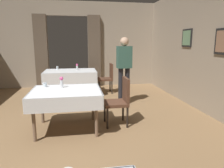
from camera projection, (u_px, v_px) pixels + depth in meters
name	position (u px, v px, depth m)	size (l,w,h in m)	color
ground	(62.00, 135.00, 3.62)	(10.08, 10.08, 0.00)	olive
wall_back	(68.00, 45.00, 7.36)	(6.40, 0.27, 3.00)	gray
dining_table_mid	(66.00, 95.00, 3.73)	(1.25, 1.05, 0.75)	#7A604C
dining_table_far	(71.00, 74.00, 6.30)	(1.55, 1.06, 0.75)	#7A604C
chair_mid_right	(120.00, 99.00, 3.99)	(0.44, 0.44, 0.93)	black
chair_far_right	(108.00, 77.00, 6.61)	(0.44, 0.44, 0.93)	black
flower_vase_mid	(61.00, 82.00, 3.88)	(0.07, 0.07, 0.21)	silver
glass_mid_b	(45.00, 85.00, 3.96)	(0.08, 0.08, 0.09)	silver
flower_vase_far	(77.00, 66.00, 6.50)	(0.07, 0.07, 0.18)	silver
glass_far_b	(57.00, 68.00, 6.54)	(0.07, 0.07, 0.10)	silver
person_waiter_by_doorway	(124.00, 65.00, 5.25)	(0.38, 0.25, 1.72)	black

